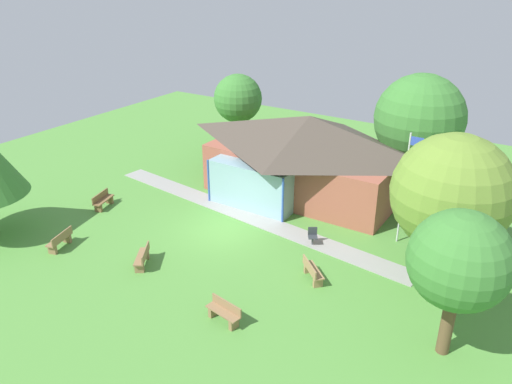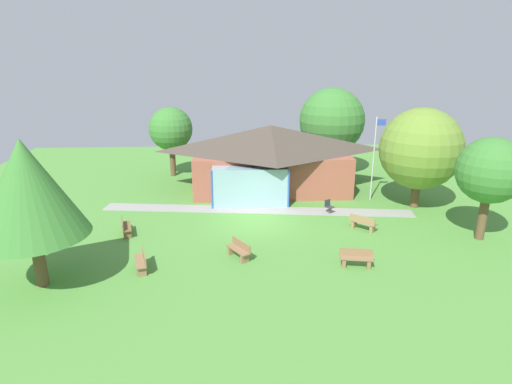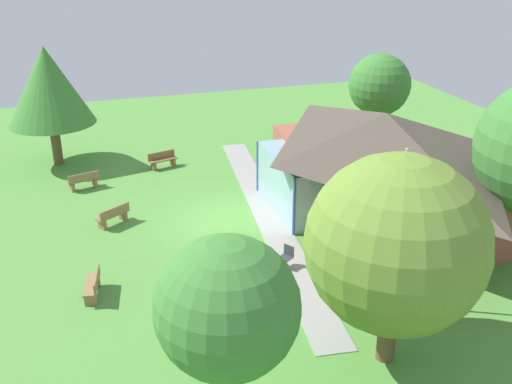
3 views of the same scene
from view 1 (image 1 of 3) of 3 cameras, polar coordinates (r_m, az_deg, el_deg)
The scene contains 14 objects.
ground_plane at distance 25.42m, azimuth -3.77°, elevation -4.47°, with size 44.00×44.00×0.00m, color #54933D.
pavilion at distance 29.00m, azimuth 5.71°, elevation 4.38°, with size 11.61×7.93×4.56m.
footpath at distance 26.90m, azimuth -1.18°, elevation -2.65°, with size 19.16×1.30×0.03m, color #999993.
flagpole at distance 24.11m, azimuth 16.57°, elevation 0.86°, with size 0.64×0.08×5.51m.
bench_front_left at distance 25.50m, azimuth -21.36°, elevation -5.16°, with size 0.84×1.56×0.84m.
bench_mid_right at distance 21.67m, azimuth 6.42°, elevation -8.97°, with size 1.40×1.34×0.84m.
bench_front_right at distance 19.36m, azimuth -3.63°, elevation -13.50°, with size 1.55×0.69×0.84m.
bench_mid_left at distance 28.88m, azimuth -17.01°, elevation -0.95°, with size 0.83×1.56×0.84m.
bench_front_center at distance 23.02m, azimuth -12.74°, elevation -7.29°, with size 1.18×1.50×0.84m.
patio_chair_lawn_spare at distance 24.20m, azimuth 6.45°, elevation -5.06°, with size 0.61×0.61×0.86m.
tree_behind_pavilion_left at distance 35.46m, azimuth -2.07°, elevation 10.54°, with size 3.36×3.36×5.44m.
tree_east_hedge at distance 22.02m, azimuth 21.36°, elevation -0.13°, with size 4.99×4.99×6.25m.
tree_far_east at distance 17.36m, azimuth 22.14°, elevation -7.29°, with size 3.35×3.35×5.39m.
tree_behind_pavilion_right at distance 30.07m, azimuth 18.08°, elevation 7.88°, with size 5.10×5.10×6.86m.
Camera 1 is at (13.36, -17.78, 12.32)m, focal length 35.19 mm.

